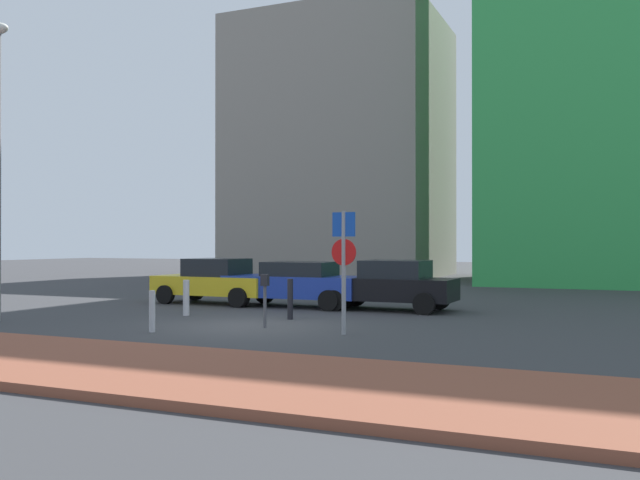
{
  "coord_description": "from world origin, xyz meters",
  "views": [
    {
      "loc": [
        8.37,
        -14.8,
        2.06
      ],
      "look_at": [
        0.49,
        3.27,
        2.16
      ],
      "focal_mm": 38.18,
      "sensor_mm": 36.0,
      "label": 1
    }
  ],
  "objects_px": {
    "parked_car_yellow": "(216,281)",
    "parked_car_black": "(390,285)",
    "traffic_bollard_mid": "(186,298)",
    "parked_car_blue": "(296,283)",
    "parking_sign_post": "(344,257)",
    "parking_meter": "(265,293)",
    "traffic_bollard_near": "(152,311)",
    "traffic_bollard_far": "(290,299)"
  },
  "relations": [
    {
      "from": "traffic_bollard_near",
      "to": "traffic_bollard_far",
      "type": "distance_m",
      "value": 4.06
    },
    {
      "from": "parking_sign_post",
      "to": "traffic_bollard_far",
      "type": "bearing_deg",
      "value": 137.17
    },
    {
      "from": "traffic_bollard_far",
      "to": "parked_car_black",
      "type": "bearing_deg",
      "value": 63.59
    },
    {
      "from": "parked_car_black",
      "to": "traffic_bollard_far",
      "type": "relative_size",
      "value": 3.74
    },
    {
      "from": "parked_car_yellow",
      "to": "parked_car_black",
      "type": "distance_m",
      "value": 6.14
    },
    {
      "from": "parking_meter",
      "to": "traffic_bollard_near",
      "type": "xyz_separation_m",
      "value": [
        -2.01,
        -1.77,
        -0.37
      ]
    },
    {
      "from": "parked_car_blue",
      "to": "parked_car_yellow",
      "type": "bearing_deg",
      "value": -179.31
    },
    {
      "from": "parked_car_yellow",
      "to": "parked_car_blue",
      "type": "bearing_deg",
      "value": 0.69
    },
    {
      "from": "parked_car_yellow",
      "to": "traffic_bollard_near",
      "type": "xyz_separation_m",
      "value": [
        2.65,
        -6.92,
        -0.3
      ]
    },
    {
      "from": "traffic_bollard_mid",
      "to": "traffic_bollard_near",
      "type": "bearing_deg",
      "value": -67.7
    },
    {
      "from": "parked_car_yellow",
      "to": "parked_car_black",
      "type": "height_order",
      "value": "parked_car_yellow"
    },
    {
      "from": "parked_car_blue",
      "to": "traffic_bollard_near",
      "type": "xyz_separation_m",
      "value": [
        -0.35,
        -6.96,
        -0.29
      ]
    },
    {
      "from": "parked_car_blue",
      "to": "parking_meter",
      "type": "xyz_separation_m",
      "value": [
        1.66,
        -5.19,
        0.08
      ]
    },
    {
      "from": "parked_car_blue",
      "to": "traffic_bollard_near",
      "type": "height_order",
      "value": "parked_car_blue"
    },
    {
      "from": "traffic_bollard_far",
      "to": "parked_car_blue",
      "type": "bearing_deg",
      "value": 113.27
    },
    {
      "from": "parked_car_black",
      "to": "traffic_bollard_mid",
      "type": "xyz_separation_m",
      "value": [
        -4.86,
        -3.76,
        -0.28
      ]
    },
    {
      "from": "parked_car_black",
      "to": "traffic_bollard_far",
      "type": "height_order",
      "value": "parked_car_black"
    },
    {
      "from": "traffic_bollard_near",
      "to": "traffic_bollard_far",
      "type": "height_order",
      "value": "traffic_bollard_far"
    },
    {
      "from": "parking_sign_post",
      "to": "parking_meter",
      "type": "xyz_separation_m",
      "value": [
        -2.23,
        0.4,
        -0.91
      ]
    },
    {
      "from": "parking_meter",
      "to": "traffic_bollard_mid",
      "type": "height_order",
      "value": "parking_meter"
    },
    {
      "from": "traffic_bollard_mid",
      "to": "parked_car_blue",
      "type": "bearing_deg",
      "value": 64.51
    },
    {
      "from": "traffic_bollard_far",
      "to": "traffic_bollard_near",
      "type": "bearing_deg",
      "value": -115.98
    },
    {
      "from": "traffic_bollard_mid",
      "to": "traffic_bollard_far",
      "type": "bearing_deg",
      "value": 5.61
    },
    {
      "from": "traffic_bollard_near",
      "to": "parking_meter",
      "type": "bearing_deg",
      "value": 41.34
    },
    {
      "from": "parked_car_blue",
      "to": "traffic_bollard_mid",
      "type": "distance_m",
      "value": 4.02
    },
    {
      "from": "parked_car_yellow",
      "to": "traffic_bollard_mid",
      "type": "bearing_deg",
      "value": -70.38
    },
    {
      "from": "parked_car_blue",
      "to": "parked_car_black",
      "type": "distance_m",
      "value": 3.14
    },
    {
      "from": "parking_sign_post",
      "to": "traffic_bollard_mid",
      "type": "bearing_deg",
      "value": 160.63
    },
    {
      "from": "parked_car_yellow",
      "to": "traffic_bollard_far",
      "type": "bearing_deg",
      "value": -36.49
    },
    {
      "from": "parked_car_black",
      "to": "parking_meter",
      "type": "relative_size",
      "value": 3.15
    },
    {
      "from": "parked_car_yellow",
      "to": "traffic_bollard_mid",
      "type": "height_order",
      "value": "parked_car_yellow"
    },
    {
      "from": "parking_meter",
      "to": "traffic_bollard_far",
      "type": "bearing_deg",
      "value": 97.07
    },
    {
      "from": "traffic_bollard_near",
      "to": "traffic_bollard_mid",
      "type": "height_order",
      "value": "traffic_bollard_mid"
    },
    {
      "from": "parked_car_black",
      "to": "parking_meter",
      "type": "xyz_separation_m",
      "value": [
        -1.48,
        -5.33,
        0.06
      ]
    },
    {
      "from": "parking_meter",
      "to": "traffic_bollard_mid",
      "type": "distance_m",
      "value": 3.74
    },
    {
      "from": "traffic_bollard_far",
      "to": "parking_meter",
      "type": "bearing_deg",
      "value": -82.93
    },
    {
      "from": "parked_car_black",
      "to": "parking_meter",
      "type": "bearing_deg",
      "value": -105.52
    },
    {
      "from": "parking_sign_post",
      "to": "parked_car_black",
      "type": "bearing_deg",
      "value": 97.43
    },
    {
      "from": "parked_car_yellow",
      "to": "traffic_bollard_far",
      "type": "distance_m",
      "value": 5.51
    },
    {
      "from": "parked_car_yellow",
      "to": "parked_car_blue",
      "type": "distance_m",
      "value": 3.0
    },
    {
      "from": "parking_meter",
      "to": "parked_car_blue",
      "type": "bearing_deg",
      "value": 107.71
    },
    {
      "from": "parked_car_blue",
      "to": "traffic_bollard_mid",
      "type": "height_order",
      "value": "parked_car_blue"
    }
  ]
}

